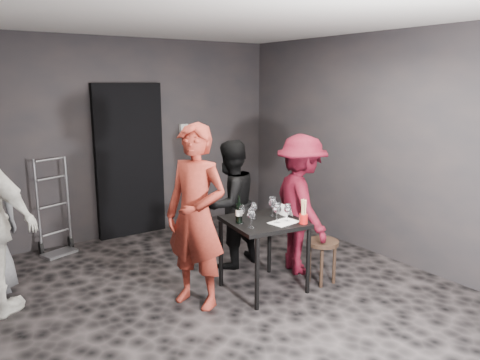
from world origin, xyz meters
TOP-DOWN VIEW (x-y plane):
  - floor at (0.00, 0.00)m, footprint 4.50×5.00m
  - ceiling at (0.00, 0.00)m, footprint 4.50×5.00m
  - wall_back at (0.00, 2.50)m, footprint 4.50×0.04m
  - wall_right at (2.25, 0.00)m, footprint 0.04×5.00m
  - doorway at (0.00, 2.44)m, footprint 0.95×0.10m
  - wallbox_upper at (0.85, 2.45)m, footprint 0.12×0.06m
  - wallbox_lower at (1.05, 2.45)m, footprint 0.10×0.06m
  - hand_truck at (-1.07, 2.28)m, footprint 0.40×0.34m
  - tasting_table at (0.44, -0.04)m, footprint 0.72×0.72m
  - stool at (1.06, -0.26)m, footprint 0.34×0.34m
  - server_red at (-0.27, 0.07)m, footprint 0.77×0.89m
  - woman_black at (0.52, 0.71)m, footprint 0.77×0.52m
  - man_maroon at (1.08, 0.12)m, footprint 0.77×1.14m
  - tasting_mat at (0.56, -0.22)m, footprint 0.31×0.23m
  - wine_glass_a at (0.19, -0.18)m, footprint 0.09×0.09m
  - wine_glass_b at (0.19, -0.00)m, footprint 0.10×0.10m
  - wine_glass_c at (0.38, 0.05)m, footprint 0.09×0.09m
  - wine_glass_d at (0.49, -0.19)m, footprint 0.09×0.09m
  - wine_glass_e at (0.61, -0.21)m, footprint 0.10×0.10m
  - wine_glass_f at (0.61, 0.03)m, footprint 0.08×0.08m
  - wine_bottle at (0.18, 0.02)m, footprint 0.07×0.07m
  - breadstick_cup at (0.69, -0.35)m, footprint 0.08×0.08m
  - reserved_card at (0.71, -0.04)m, footprint 0.09×0.15m

SIDE VIEW (x-z plane):
  - floor at x=0.00m, z-range -0.01..0.01m
  - hand_truck at x=-1.07m, z-range -0.38..0.82m
  - stool at x=1.06m, z-range 0.14..0.61m
  - tasting_table at x=0.44m, z-range 0.28..1.03m
  - woman_black at x=0.52m, z-range 0.00..1.45m
  - tasting_mat at x=0.56m, z-range 0.75..0.75m
  - reserved_card at x=0.71m, z-range 0.75..0.86m
  - man_maroon at x=1.08m, z-range 0.00..1.62m
  - wine_glass_c at x=0.38m, z-range 0.75..0.93m
  - wine_glass_e at x=0.61m, z-range 0.75..0.95m
  - wine_glass_a at x=0.19m, z-range 0.75..0.95m
  - wine_glass_b at x=0.19m, z-range 0.75..0.95m
  - wine_bottle at x=0.18m, z-range 0.72..0.99m
  - wine_glass_f at x=0.61m, z-range 0.75..0.97m
  - wine_glass_d at x=0.49m, z-range 0.75..0.97m
  - breadstick_cup at x=0.69m, z-range 0.74..1.00m
  - server_red at x=-0.27m, z-range 0.00..2.05m
  - doorway at x=0.00m, z-range 0.00..2.10m
  - wall_back at x=0.00m, z-range 0.00..2.70m
  - wall_right at x=2.25m, z-range 0.00..2.70m
  - wallbox_lower at x=1.05m, z-range 1.33..1.47m
  - wallbox_upper at x=0.85m, z-range 1.39..1.51m
  - ceiling at x=0.00m, z-range 2.69..2.71m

